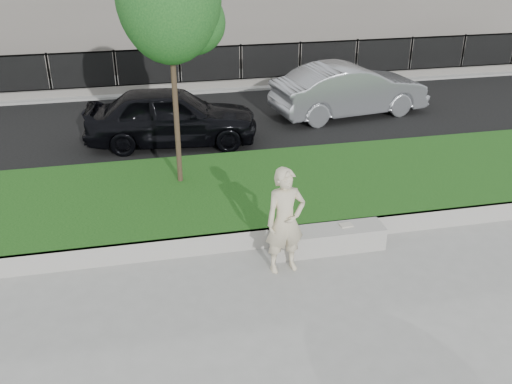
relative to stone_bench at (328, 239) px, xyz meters
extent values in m
plane|color=gray|center=(-1.10, -0.72, -0.22)|extent=(90.00, 90.00, 0.00)
cube|color=black|center=(-1.10, 2.28, -0.02)|extent=(34.00, 4.00, 0.40)
cube|color=#A4A199|center=(-1.10, 0.32, -0.02)|extent=(34.00, 0.08, 0.40)
cube|color=black|center=(-1.10, 7.78, -0.20)|extent=(34.00, 7.00, 0.04)
cube|color=gray|center=(-1.10, 12.28, -0.16)|extent=(34.00, 3.00, 0.12)
cube|color=slate|center=(-1.10, 11.28, 0.02)|extent=(32.00, 0.30, 0.24)
cube|color=black|center=(-1.10, 11.28, 0.65)|extent=(32.00, 0.04, 1.50)
cube|color=black|center=(-1.10, 11.28, 1.35)|extent=(32.00, 0.05, 0.05)
cube|color=black|center=(-1.10, 11.28, 0.15)|extent=(32.00, 0.05, 0.05)
cube|color=#A4A199|center=(0.00, 0.00, 0.00)|extent=(2.15, 0.54, 0.44)
imported|color=beige|center=(-0.97, -0.47, 0.76)|extent=(0.76, 0.55, 1.96)
cube|color=beige|center=(0.37, 0.05, 0.23)|extent=(0.25, 0.19, 0.03)
cylinder|color=#38281C|center=(-2.50, 2.86, 2.53)|extent=(0.11, 0.11, 4.71)
sphere|color=#17471C|center=(-2.03, 3.05, 3.57)|extent=(1.32, 1.32, 1.32)
imported|color=black|center=(-2.41, 6.16, 0.61)|extent=(4.81, 2.38, 1.58)
imported|color=gray|center=(3.22, 7.52, 0.62)|extent=(5.06, 2.42, 1.60)
camera|label=1|loc=(-3.29, -8.79, 5.52)|focal=40.00mm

